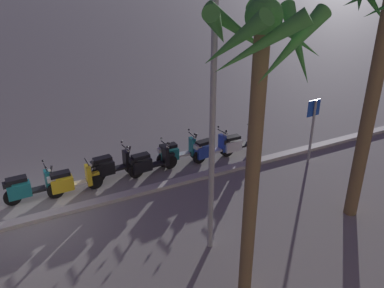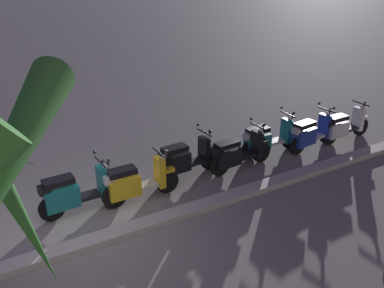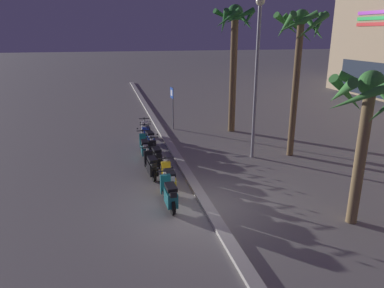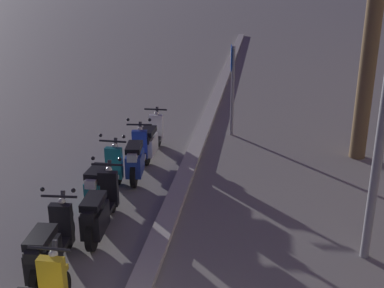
{
  "view_description": "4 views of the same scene",
  "coord_description": "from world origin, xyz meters",
  "px_view_note": "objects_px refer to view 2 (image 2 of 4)",
  "views": [
    {
      "loc": [
        0.21,
        10.45,
        6.7
      ],
      "look_at": [
        -5.32,
        -0.17,
        1.27
      ],
      "focal_mm": 37.02,
      "sensor_mm": 36.0,
      "label": 1
    },
    {
      "loc": [
        1.47,
        6.34,
        4.88
      ],
      "look_at": [
        -2.42,
        -0.32,
        1.38
      ],
      "focal_mm": 39.39,
      "sensor_mm": 36.0,
      "label": 2
    },
    {
      "loc": [
        10.04,
        -2.93,
        5.35
      ],
      "look_at": [
        -2.3,
        0.08,
        1.38
      ],
      "focal_mm": 33.47,
      "sensor_mm": 36.0,
      "label": 3
    },
    {
      "loc": [
        2.99,
        1.56,
        4.33
      ],
      "look_at": [
        -5.09,
        0.36,
        1.36
      ],
      "focal_mm": 45.9,
      "sensor_mm": 36.0,
      "label": 4
    }
  ],
  "objects_px": {
    "scooter_blue_tail_end": "(310,134)",
    "scooter_black_lead_nearest": "(237,153)",
    "scooter_teal_gap_after_mid": "(267,139)",
    "scooter_yellow_far_back": "(135,183)",
    "scooter_black_last_in_row": "(185,159)",
    "scooter_teal_second_in_line": "(74,193)",
    "scooter_white_mid_centre": "(343,126)"
  },
  "relations": [
    {
      "from": "scooter_blue_tail_end",
      "to": "scooter_black_lead_nearest",
      "type": "relative_size",
      "value": 0.95
    },
    {
      "from": "scooter_teal_gap_after_mid",
      "to": "scooter_yellow_far_back",
      "type": "xyz_separation_m",
      "value": [
        3.91,
        0.41,
        0.01
      ]
    },
    {
      "from": "scooter_black_last_in_row",
      "to": "scooter_teal_second_in_line",
      "type": "xyz_separation_m",
      "value": [
        2.68,
        0.22,
        0.01
      ]
    },
    {
      "from": "scooter_teal_gap_after_mid",
      "to": "scooter_black_lead_nearest",
      "type": "xyz_separation_m",
      "value": [
        1.19,
        0.32,
        0.0
      ]
    },
    {
      "from": "scooter_blue_tail_end",
      "to": "scooter_yellow_far_back",
      "type": "relative_size",
      "value": 1.0
    },
    {
      "from": "scooter_white_mid_centre",
      "to": "scooter_teal_second_in_line",
      "type": "distance_m",
      "value": 7.61
    },
    {
      "from": "scooter_teal_gap_after_mid",
      "to": "scooter_yellow_far_back",
      "type": "distance_m",
      "value": 3.93
    },
    {
      "from": "scooter_black_lead_nearest",
      "to": "scooter_yellow_far_back",
      "type": "bearing_deg",
      "value": 1.99
    },
    {
      "from": "scooter_blue_tail_end",
      "to": "scooter_yellow_far_back",
      "type": "height_order",
      "value": "scooter_blue_tail_end"
    },
    {
      "from": "scooter_teal_gap_after_mid",
      "to": "scooter_black_lead_nearest",
      "type": "relative_size",
      "value": 1.01
    },
    {
      "from": "scooter_yellow_far_back",
      "to": "scooter_teal_second_in_line",
      "type": "distance_m",
      "value": 1.25
    },
    {
      "from": "scooter_yellow_far_back",
      "to": "scooter_teal_second_in_line",
      "type": "xyz_separation_m",
      "value": [
        1.23,
        -0.21,
        0.01
      ]
    },
    {
      "from": "scooter_teal_second_in_line",
      "to": "scooter_white_mid_centre",
      "type": "bearing_deg",
      "value": 178.78
    },
    {
      "from": "scooter_teal_gap_after_mid",
      "to": "scooter_black_last_in_row",
      "type": "height_order",
      "value": "same"
    },
    {
      "from": "scooter_black_last_in_row",
      "to": "scooter_teal_second_in_line",
      "type": "height_order",
      "value": "same"
    },
    {
      "from": "scooter_black_lead_nearest",
      "to": "scooter_teal_second_in_line",
      "type": "bearing_deg",
      "value": -1.63
    },
    {
      "from": "scooter_white_mid_centre",
      "to": "scooter_blue_tail_end",
      "type": "height_order",
      "value": "scooter_blue_tail_end"
    },
    {
      "from": "scooter_black_lead_nearest",
      "to": "scooter_yellow_far_back",
      "type": "relative_size",
      "value": 1.05
    },
    {
      "from": "scooter_blue_tail_end",
      "to": "scooter_teal_second_in_line",
      "type": "xyz_separation_m",
      "value": [
        6.36,
        -0.13,
        0.01
      ]
    },
    {
      "from": "scooter_white_mid_centre",
      "to": "scooter_black_last_in_row",
      "type": "bearing_deg",
      "value": -4.45
    },
    {
      "from": "scooter_white_mid_centre",
      "to": "scooter_black_last_in_row",
      "type": "distance_m",
      "value": 4.94
    },
    {
      "from": "scooter_black_last_in_row",
      "to": "scooter_yellow_far_back",
      "type": "distance_m",
      "value": 1.51
    },
    {
      "from": "scooter_white_mid_centre",
      "to": "scooter_teal_gap_after_mid",
      "type": "relative_size",
      "value": 0.95
    },
    {
      "from": "scooter_black_lead_nearest",
      "to": "scooter_teal_second_in_line",
      "type": "xyz_separation_m",
      "value": [
        3.95,
        -0.11,
        0.02
      ]
    },
    {
      "from": "scooter_black_lead_nearest",
      "to": "scooter_black_last_in_row",
      "type": "bearing_deg",
      "value": -14.75
    },
    {
      "from": "scooter_black_last_in_row",
      "to": "scooter_white_mid_centre",
      "type": "bearing_deg",
      "value": 175.55
    },
    {
      "from": "scooter_blue_tail_end",
      "to": "scooter_teal_gap_after_mid",
      "type": "xyz_separation_m",
      "value": [
        1.22,
        -0.34,
        -0.01
      ]
    },
    {
      "from": "scooter_white_mid_centre",
      "to": "scooter_teal_second_in_line",
      "type": "height_order",
      "value": "scooter_teal_second_in_line"
    },
    {
      "from": "scooter_black_last_in_row",
      "to": "scooter_yellow_far_back",
      "type": "height_order",
      "value": "scooter_black_last_in_row"
    },
    {
      "from": "scooter_white_mid_centre",
      "to": "scooter_teal_second_in_line",
      "type": "bearing_deg",
      "value": -1.22
    },
    {
      "from": "scooter_blue_tail_end",
      "to": "scooter_black_last_in_row",
      "type": "relative_size",
      "value": 1.01
    },
    {
      "from": "scooter_teal_gap_after_mid",
      "to": "scooter_white_mid_centre",
      "type": "bearing_deg",
      "value": 171.53
    }
  ]
}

